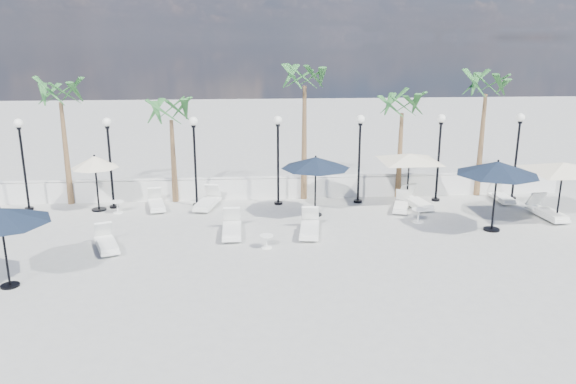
{
  "coord_description": "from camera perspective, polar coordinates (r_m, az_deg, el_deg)",
  "views": [
    {
      "loc": [
        -1.38,
        -16.82,
        6.99
      ],
      "look_at": [
        0.16,
        3.02,
        1.5
      ],
      "focal_mm": 35.0,
      "sensor_mm": 36.0,
      "label": 1
    }
  ],
  "objects": [
    {
      "name": "lounger_7",
      "position": [
        23.96,
        11.42,
        -1.3
      ],
      "size": [
        1.12,
        1.86,
        0.66
      ],
      "rotation": [
        0.0,
        0.0,
        -0.34
      ],
      "color": "white",
      "rests_on": "ground"
    },
    {
      "name": "palm_2",
      "position": [
        24.33,
        1.7,
        11.0
      ],
      "size": [
        2.6,
        2.6,
        6.1
      ],
      "color": "brown",
      "rests_on": "ground"
    },
    {
      "name": "palm_4",
      "position": [
        26.44,
        19.47,
        9.65
      ],
      "size": [
        2.6,
        2.6,
        5.7
      ],
      "color": "brown",
      "rests_on": "ground"
    },
    {
      "name": "lamppost_6",
      "position": [
        26.56,
        22.3,
        4.51
      ],
      "size": [
        0.36,
        0.36,
        3.84
      ],
      "color": "black",
      "rests_on": "ground"
    },
    {
      "name": "palm_3",
      "position": [
        25.27,
        11.53,
        8.2
      ],
      "size": [
        2.6,
        2.6,
        4.9
      ],
      "color": "brown",
      "rests_on": "ground"
    },
    {
      "name": "side_table_2",
      "position": [
        22.52,
        13.11,
        -2.21
      ],
      "size": [
        0.55,
        0.55,
        0.54
      ],
      "color": "white",
      "rests_on": "ground"
    },
    {
      "name": "lamppost_0",
      "position": [
        25.44,
        -25.41,
        3.74
      ],
      "size": [
        0.36,
        0.36,
        3.84
      ],
      "color": "black",
      "rests_on": "ground"
    },
    {
      "name": "lamppost_5",
      "position": [
        25.19,
        15.13,
        4.6
      ],
      "size": [
        0.36,
        0.36,
        3.84
      ],
      "color": "black",
      "rests_on": "ground"
    },
    {
      "name": "lounger_6",
      "position": [
        26.51,
        20.83,
        -0.39
      ],
      "size": [
        0.62,
        1.82,
        0.68
      ],
      "rotation": [
        0.0,
        0.0,
        -0.02
      ],
      "color": "white",
      "rests_on": "ground"
    },
    {
      "name": "balustrade",
      "position": [
        25.22,
        -1.14,
        0.43
      ],
      "size": [
        26.0,
        0.3,
        1.01
      ],
      "color": "silver",
      "rests_on": "ground"
    },
    {
      "name": "side_table_1",
      "position": [
        19.31,
        -2.2,
        -4.93
      ],
      "size": [
        0.48,
        0.48,
        0.47
      ],
      "color": "white",
      "rests_on": "ground"
    },
    {
      "name": "lamppost_2",
      "position": [
        23.84,
        -9.48,
        4.34
      ],
      "size": [
        0.36,
        0.36,
        3.84
      ],
      "color": "black",
      "rests_on": "ground"
    },
    {
      "name": "lounger_2",
      "position": [
        24.31,
        -13.23,
        -1.14
      ],
      "size": [
        1.01,
        1.96,
        0.7
      ],
      "rotation": [
        0.0,
        0.0,
        0.23
      ],
      "color": "white",
      "rests_on": "ground"
    },
    {
      "name": "palm_0",
      "position": [
        25.41,
        -22.13,
        8.76
      ],
      "size": [
        2.6,
        2.6,
        5.5
      ],
      "color": "brown",
      "rests_on": "ground"
    },
    {
      "name": "lounger_8",
      "position": [
        24.73,
        24.81,
        -1.83
      ],
      "size": [
        0.86,
        2.15,
        0.79
      ],
      "rotation": [
        0.0,
        0.0,
        0.09
      ],
      "color": "white",
      "rests_on": "ground"
    },
    {
      "name": "ground",
      "position": [
        18.27,
        0.25,
        -7.08
      ],
      "size": [
        100.0,
        100.0,
        0.0
      ],
      "primitive_type": "plane",
      "color": "#9C9C97",
      "rests_on": "ground"
    },
    {
      "name": "parasol_cream_sq_a",
      "position": [
        24.53,
        12.25,
        3.81
      ],
      "size": [
        4.84,
        4.84,
        2.38
      ],
      "color": "black",
      "rests_on": "ground"
    },
    {
      "name": "lounger_5",
      "position": [
        24.52,
        12.83,
        -0.9
      ],
      "size": [
        1.04,
        2.17,
        0.78
      ],
      "rotation": [
        0.0,
        0.0,
        0.18
      ],
      "color": "white",
      "rests_on": "ground"
    },
    {
      "name": "lounger_4",
      "position": [
        20.64,
        2.2,
        -3.62
      ],
      "size": [
        0.97,
        2.16,
        0.78
      ],
      "rotation": [
        0.0,
        0.0,
        -0.15
      ],
      "color": "white",
      "rests_on": "ground"
    },
    {
      "name": "lounger_0",
      "position": [
        20.18,
        -17.96,
        -4.92
      ],
      "size": [
        1.23,
        1.98,
        0.71
      ],
      "rotation": [
        0.0,
        0.0,
        0.36
      ],
      "color": "white",
      "rests_on": "ground"
    },
    {
      "name": "parasol_navy_mid",
      "position": [
        22.32,
        2.83,
        2.97
      ],
      "size": [
        2.77,
        2.77,
        2.49
      ],
      "color": "black",
      "rests_on": "ground"
    },
    {
      "name": "parasol_cream_small",
      "position": [
        24.34,
        -19.04,
        2.82
      ],
      "size": [
        1.94,
        1.94,
        2.38
      ],
      "color": "black",
      "rests_on": "ground"
    },
    {
      "name": "lamppost_4",
      "position": [
        24.25,
        7.29,
        4.6
      ],
      "size": [
        0.36,
        0.36,
        3.84
      ],
      "color": "black",
      "rests_on": "ground"
    },
    {
      "name": "lamppost_1",
      "position": [
        24.4,
        -17.71,
        4.07
      ],
      "size": [
        0.36,
        0.36,
        3.84
      ],
      "color": "black",
      "rests_on": "ground"
    },
    {
      "name": "parasol_navy_right",
      "position": [
        21.85,
        20.52,
        2.26
      ],
      "size": [
        3.03,
        3.03,
        2.71
      ],
      "color": "black",
      "rests_on": "ground"
    },
    {
      "name": "palm_1",
      "position": [
        24.53,
        -11.8,
        7.52
      ],
      "size": [
        2.6,
        2.6,
        4.7
      ],
      "color": "brown",
      "rests_on": "ground"
    },
    {
      "name": "lounger_1",
      "position": [
        24.06,
        -8.18,
        -0.99
      ],
      "size": [
        1.14,
        2.16,
        0.77
      ],
      "rotation": [
        0.0,
        0.0,
        -0.24
      ],
      "color": "white",
      "rests_on": "ground"
    },
    {
      "name": "lounger_3",
      "position": [
        20.63,
        -5.74,
        -3.69
      ],
      "size": [
        0.7,
        2.09,
        0.78
      ],
      "rotation": [
        0.0,
        0.0,
        0.01
      ],
      "color": "white",
      "rests_on": "ground"
    },
    {
      "name": "parasol_navy_left",
      "position": [
        17.72,
        -27.2,
        -2.19
      ],
      "size": [
        2.76,
        2.76,
        2.44
      ],
      "color": "black",
      "rests_on": "ground"
    },
    {
      "name": "parasol_cream_sq_b",
      "position": [
        23.98,
        26.23,
        2.67
      ],
      "size": [
        5.08,
        5.08,
        2.55
      ],
      "color": "black",
      "rests_on": "ground"
    },
    {
      "name": "lamppost_3",
      "position": [
        23.79,
        -1.03,
        4.52
      ],
      "size": [
        0.36,
        0.36,
        3.84
      ],
      "color": "black",
      "rests_on": "ground"
    },
    {
      "name": "side_table_0",
      "position": [
        24.12,
        -16.94,
        -1.36
      ],
      "size": [
        0.52,
        0.52,
        0.51
      ],
      "color": "white",
      "rests_on": "ground"
    }
  ]
}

